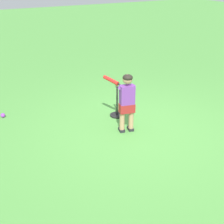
% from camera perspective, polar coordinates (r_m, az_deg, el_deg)
% --- Properties ---
extents(ground_plane, '(40.00, 40.00, 0.00)m').
position_cam_1_polar(ground_plane, '(5.67, 4.58, -3.34)').
color(ground_plane, '#519942').
extents(child_batter, '(0.76, 0.32, 1.08)m').
position_cam_1_polar(child_batter, '(5.37, 2.61, 2.72)').
color(child_batter, '#232328').
rests_on(child_batter, ground).
extents(play_ball_center_lawn, '(0.08, 0.08, 0.08)m').
position_cam_1_polar(play_ball_center_lawn, '(7.81, 0.92, 5.21)').
color(play_ball_center_lawn, red).
rests_on(play_ball_center_lawn, ground).
extents(play_ball_behind_batter, '(0.09, 0.09, 0.09)m').
position_cam_1_polar(play_ball_behind_batter, '(6.48, -19.54, -0.58)').
color(play_ball_behind_batter, purple).
rests_on(play_ball_behind_batter, ground).
extents(batting_tee, '(0.28, 0.28, 0.62)m').
position_cam_1_polar(batting_tee, '(6.15, 0.93, 0.17)').
color(batting_tee, black).
rests_on(batting_tee, ground).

